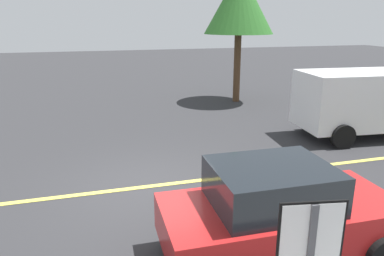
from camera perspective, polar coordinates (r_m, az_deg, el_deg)
name	(u,v)px	position (r m, az deg, el deg)	size (l,w,h in m)	color
ground_plane	(149,187)	(8.89, -6.70, -9.07)	(80.00, 80.00, 0.00)	#2D2D30
lane_marking_centre	(264,173)	(9.75, 11.09, -6.84)	(28.00, 0.16, 0.01)	#E0D14C
white_van	(377,99)	(13.74, 26.90, 4.05)	(5.36, 2.63, 2.20)	white
car_red_far_lane	(277,211)	(6.31, 13.14, -12.50)	(3.95, 2.00, 1.62)	red
tree_left_verge	(239,2)	(17.58, 7.38, 18.84)	(3.18, 3.18, 6.00)	#513823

